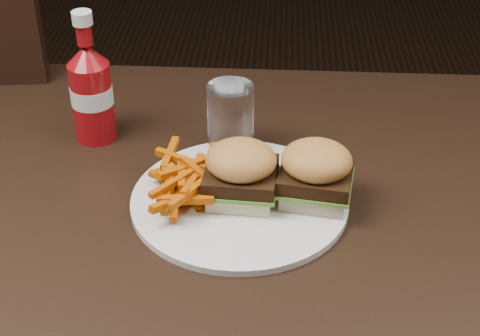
# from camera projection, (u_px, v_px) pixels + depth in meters

# --- Properties ---
(dining_table) EXTENTS (1.20, 0.80, 0.04)m
(dining_table) POSITION_uv_depth(u_px,v_px,m) (195.00, 216.00, 0.98)
(dining_table) COLOR black
(dining_table) RESTS_ON ground
(plate) EXTENTS (0.28, 0.28, 0.01)m
(plate) POSITION_uv_depth(u_px,v_px,m) (240.00, 201.00, 0.96)
(plate) COLOR white
(plate) RESTS_ON dining_table
(sandwich_half_a) EXTENTS (0.09, 0.08, 0.02)m
(sandwich_half_a) POSITION_uv_depth(u_px,v_px,m) (241.00, 191.00, 0.95)
(sandwich_half_a) COLOR #FAF3C3
(sandwich_half_a) RESTS_ON plate
(sandwich_half_b) EXTENTS (0.09, 0.09, 0.02)m
(sandwich_half_b) POSITION_uv_depth(u_px,v_px,m) (315.00, 191.00, 0.95)
(sandwich_half_b) COLOR beige
(sandwich_half_b) RESTS_ON plate
(fries_pile) EXTENTS (0.16, 0.16, 0.05)m
(fries_pile) POSITION_uv_depth(u_px,v_px,m) (197.00, 179.00, 0.96)
(fries_pile) COLOR #BD7500
(fries_pile) RESTS_ON plate
(ketchup_bottle) EXTENTS (0.07, 0.07, 0.12)m
(ketchup_bottle) POSITION_uv_depth(u_px,v_px,m) (93.00, 102.00, 1.07)
(ketchup_bottle) COLOR maroon
(ketchup_bottle) RESTS_ON dining_table
(tumbler) EXTENTS (0.08, 0.08, 0.10)m
(tumbler) POSITION_uv_depth(u_px,v_px,m) (231.00, 119.00, 1.04)
(tumbler) COLOR white
(tumbler) RESTS_ON dining_table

